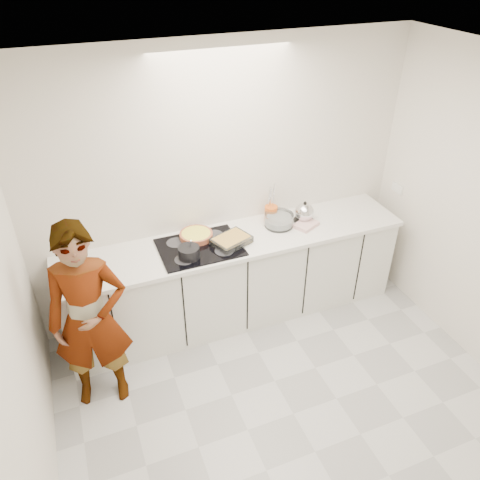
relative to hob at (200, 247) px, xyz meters
name	(u,v)px	position (x,y,z in m)	size (l,w,h in m)	color
floor	(293,414)	(0.35, -1.26, -0.92)	(3.60, 3.20, 0.00)	silver
ceiling	(326,87)	(0.35, -1.26, 1.68)	(3.60, 3.20, 0.00)	white
wall_back	(223,186)	(0.35, 0.34, 0.38)	(3.60, 0.00, 2.60)	silver
wall_left	(8,367)	(-1.45, -1.26, 0.38)	(0.00, 3.20, 2.60)	silver
base_cabinets	(236,280)	(0.35, 0.02, -0.48)	(3.20, 0.58, 0.87)	silver
countertop	(236,241)	(0.35, 0.02, -0.03)	(3.24, 0.64, 0.04)	white
hob	(200,247)	(0.00, 0.00, 0.00)	(0.72, 0.54, 0.01)	black
tart_dish	(196,235)	(0.01, 0.15, 0.03)	(0.32, 0.32, 0.05)	#A25034
saucepan	(189,252)	(-0.13, -0.12, 0.06)	(0.22, 0.22, 0.18)	black
baking_dish	(231,240)	(0.28, -0.05, 0.04)	(0.39, 0.34, 0.06)	silver
mixing_bowl	(279,220)	(0.81, 0.08, 0.05)	(0.29, 0.29, 0.13)	silver
tea_towel	(306,225)	(1.05, -0.02, 0.01)	(0.22, 0.16, 0.04)	white
kettle	(304,213)	(1.07, 0.07, 0.08)	(0.25, 0.25, 0.22)	black
utensil_crock	(271,214)	(0.78, 0.20, 0.07)	(0.12, 0.12, 0.15)	orange
cook	(90,320)	(-1.02, -0.49, -0.09)	(0.60, 0.39, 1.65)	silver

